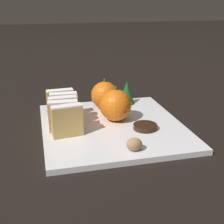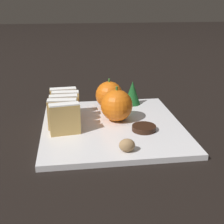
# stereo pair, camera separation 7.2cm
# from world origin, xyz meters

# --- Properties ---
(ground_plane) EXTENTS (6.00, 6.00, 0.00)m
(ground_plane) POSITION_xyz_m (0.00, 0.00, 0.00)
(ground_plane) COLOR black
(serving_platter) EXTENTS (0.32, 0.35, 0.01)m
(serving_platter) POSITION_xyz_m (0.00, 0.00, 0.01)
(serving_platter) COLOR white
(serving_platter) RESTS_ON ground_plane
(stollen_slice_front) EXTENTS (0.07, 0.03, 0.07)m
(stollen_slice_front) POSITION_xyz_m (-0.11, -0.04, 0.05)
(stollen_slice_front) COLOR tan
(stollen_slice_front) RESTS_ON serving_platter
(stollen_slice_second) EXTENTS (0.07, 0.02, 0.07)m
(stollen_slice_second) POSITION_xyz_m (-0.11, -0.01, 0.05)
(stollen_slice_second) COLOR tan
(stollen_slice_second) RESTS_ON serving_platter
(stollen_slice_third) EXTENTS (0.07, 0.02, 0.07)m
(stollen_slice_third) POSITION_xyz_m (-0.11, 0.02, 0.05)
(stollen_slice_third) COLOR tan
(stollen_slice_third) RESTS_ON serving_platter
(stollen_slice_fourth) EXTENTS (0.07, 0.02, 0.07)m
(stollen_slice_fourth) POSITION_xyz_m (-0.11, 0.05, 0.05)
(stollen_slice_fourth) COLOR tan
(stollen_slice_fourth) RESTS_ON serving_platter
(stollen_slice_fifth) EXTENTS (0.07, 0.03, 0.07)m
(stollen_slice_fifth) POSITION_xyz_m (-0.11, 0.08, 0.05)
(stollen_slice_fifth) COLOR tan
(stollen_slice_fifth) RESTS_ON serving_platter
(orange_near) EXTENTS (0.08, 0.08, 0.08)m
(orange_near) POSITION_xyz_m (0.01, 0.02, 0.05)
(orange_near) COLOR orange
(orange_near) RESTS_ON serving_platter
(orange_far) EXTENTS (0.07, 0.07, 0.08)m
(orange_far) POSITION_xyz_m (0.01, 0.11, 0.05)
(orange_far) COLOR orange
(orange_far) RESTS_ON serving_platter
(walnut) EXTENTS (0.03, 0.03, 0.03)m
(walnut) POSITION_xyz_m (0.01, -0.14, 0.02)
(walnut) COLOR #9E7A51
(walnut) RESTS_ON serving_platter
(chocolate_cookie) EXTENTS (0.05, 0.05, 0.01)m
(chocolate_cookie) POSITION_xyz_m (0.07, -0.05, 0.02)
(chocolate_cookie) COLOR black
(chocolate_cookie) RESTS_ON serving_platter
(evergreen_sprig) EXTENTS (0.04, 0.04, 0.06)m
(evergreen_sprig) POSITION_xyz_m (0.07, 0.13, 0.04)
(evergreen_sprig) COLOR #195623
(evergreen_sprig) RESTS_ON serving_platter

